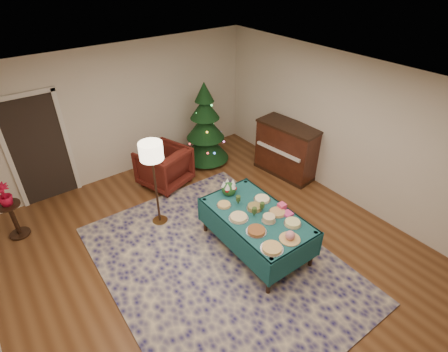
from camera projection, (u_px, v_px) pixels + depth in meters
room_shell at (222, 197)px, 4.70m from camera, size 7.00×7.00×7.00m
doorway at (38, 148)px, 6.37m from camera, size 1.08×0.04×2.16m
rug at (219, 263)px, 5.49m from camera, size 3.28×4.26×0.02m
buffet_table at (256, 222)px, 5.48m from camera, size 1.07×1.81×0.70m
platter_0 at (272, 248)px, 4.78m from camera, size 0.32×0.32×0.04m
platter_1 at (290, 236)px, 4.91m from camera, size 0.31×0.31×0.15m
platter_2 at (293, 223)px, 5.20m from camera, size 0.26×0.26×0.06m
platter_3 at (256, 231)px, 5.06m from camera, size 0.31×0.31×0.05m
platter_4 at (269, 219)px, 5.25m from camera, size 0.22×0.22×0.09m
platter_5 at (277, 212)px, 5.42m from camera, size 0.28×0.28×0.04m
platter_6 at (239, 217)px, 5.31m from camera, size 0.30×0.30×0.05m
platter_7 at (254, 207)px, 5.50m from camera, size 0.25×0.25×0.07m
platter_8 at (262, 199)px, 5.71m from camera, size 0.28×0.28×0.04m
platter_9 at (224, 205)px, 5.58m from camera, size 0.24×0.24×0.04m
goblet_0 at (238, 200)px, 5.57m from camera, size 0.07×0.07×0.16m
goblet_1 at (262, 207)px, 5.43m from camera, size 0.07×0.07×0.16m
goblet_2 at (254, 212)px, 5.32m from camera, size 0.07×0.07×0.16m
napkin_stack at (288, 214)px, 5.39m from camera, size 0.14×0.14×0.04m
gift_box at (282, 206)px, 5.50m from camera, size 0.11×0.11×0.09m
centerpiece at (229, 188)px, 5.79m from camera, size 0.25×0.25×0.29m
armchair at (164, 165)px, 7.09m from camera, size 1.09×1.06×0.91m
floor_lamp at (152, 156)px, 5.58m from camera, size 0.39×0.39×1.60m
side_table at (15, 220)px, 5.87m from camera, size 0.37×0.37×0.66m
potted_plant at (5, 199)px, 5.62m from camera, size 0.22×0.40×0.22m
christmas_tree at (205, 128)px, 7.66m from camera, size 1.35×1.35×1.87m
piano at (287, 150)px, 7.40m from camera, size 0.76×1.38×1.14m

